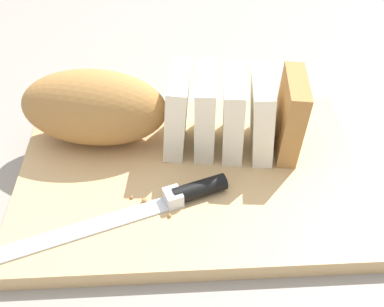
{
  "coord_description": "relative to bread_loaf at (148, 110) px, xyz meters",
  "views": [
    {
      "loc": [
        -0.02,
        -0.42,
        0.44
      ],
      "look_at": [
        0.0,
        0.0,
        0.05
      ],
      "focal_mm": 41.38,
      "sensor_mm": 36.0,
      "label": 1
    }
  ],
  "objects": [
    {
      "name": "crumb_near_knife",
      "position": [
        0.02,
        -0.14,
        -0.05
      ],
      "size": [
        0.0,
        0.0,
        0.0
      ],
      "primitive_type": "sphere",
      "color": "#A8753D",
      "rests_on": "cutting_board"
    },
    {
      "name": "bread_loaf",
      "position": [
        0.0,
        0.0,
        0.0
      ],
      "size": [
        0.38,
        0.13,
        0.11
      ],
      "rotation": [
        0.0,
        0.0,
        -0.12
      ],
      "color": "#A8753D",
      "rests_on": "cutting_board"
    },
    {
      "name": "crumb_stray_left",
      "position": [
        -0.01,
        -0.12,
        -0.05
      ],
      "size": [
        0.01,
        0.01,
        0.01
      ],
      "primitive_type": "sphere",
      "color": "#A8753D",
      "rests_on": "cutting_board"
    },
    {
      "name": "cutting_board",
      "position": [
        0.06,
        -0.06,
        -0.07
      ],
      "size": [
        0.46,
        0.31,
        0.02
      ],
      "primitive_type": "cube",
      "rotation": [
        0.0,
        0.0,
        -0.0
      ],
      "color": "tan",
      "rests_on": "ground_plane"
    },
    {
      "name": "ground_plane",
      "position": [
        0.06,
        -0.06,
        -0.08
      ],
      "size": [
        3.0,
        3.0,
        0.0
      ],
      "primitive_type": "plane",
      "color": "gray"
    },
    {
      "name": "crumb_near_loaf",
      "position": [
        -0.02,
        -0.11,
        -0.05
      ],
      "size": [
        0.0,
        0.0,
        0.0
      ],
      "primitive_type": "sphere",
      "color": "#A8753D",
      "rests_on": "cutting_board"
    },
    {
      "name": "bread_knife",
      "position": [
        0.02,
        -0.12,
        -0.05
      ],
      "size": [
        0.28,
        0.12,
        0.02
      ],
      "rotation": [
        0.0,
        0.0,
        3.48
      ],
      "color": "silver",
      "rests_on": "cutting_board"
    }
  ]
}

